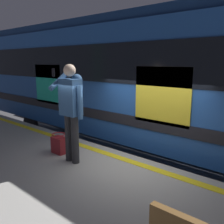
# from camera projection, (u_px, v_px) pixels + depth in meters

# --- Properties ---
(ground_plane) EXTENTS (23.84, 23.84, 0.00)m
(ground_plane) POSITION_uv_depth(u_px,v_px,m) (135.00, 202.00, 5.14)
(ground_plane) COLOR #3D3D3F
(safety_line) EXTENTS (14.96, 0.16, 0.01)m
(safety_line) POSITION_uv_depth(u_px,v_px,m) (127.00, 160.00, 4.70)
(safety_line) COLOR yellow
(safety_line) RESTS_ON platform
(track_rail_near) EXTENTS (19.84, 0.08, 0.16)m
(track_rail_near) POSITION_uv_depth(u_px,v_px,m) (164.00, 178.00, 6.03)
(track_rail_near) COLOR slate
(track_rail_near) RESTS_ON ground
(track_rail_far) EXTENTS (19.84, 0.08, 0.16)m
(track_rail_far) POSITION_uv_depth(u_px,v_px,m) (188.00, 160.00, 7.09)
(track_rail_far) COLOR slate
(track_rail_far) RESTS_ON ground
(train_carriage) EXTENTS (11.12, 2.87, 3.86)m
(train_carriage) POSITION_uv_depth(u_px,v_px,m) (128.00, 76.00, 7.16)
(train_carriage) COLOR #1E478C
(train_carriage) RESTS_ON ground
(passenger) EXTENTS (0.57, 0.55, 1.82)m
(passenger) POSITION_uv_depth(u_px,v_px,m) (71.00, 106.00, 4.44)
(passenger) COLOR #262628
(passenger) RESTS_ON platform
(handbag) EXTENTS (0.31, 0.29, 0.41)m
(handbag) POSITION_uv_depth(u_px,v_px,m) (59.00, 144.00, 5.04)
(handbag) COLOR maroon
(handbag) RESTS_ON platform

